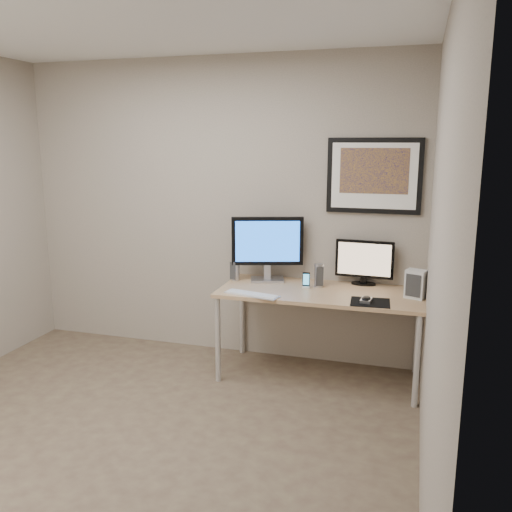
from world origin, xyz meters
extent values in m
plane|color=#4F3C31|center=(0.00, 0.00, 0.00)|extent=(3.60, 3.60, 0.00)
plane|color=white|center=(0.00, 0.00, 2.60)|extent=(3.60, 3.60, 0.00)
plane|color=gray|center=(0.00, 1.70, 1.30)|extent=(3.60, 0.00, 3.60)
plane|color=gray|center=(1.80, 0.00, 1.30)|extent=(0.00, 3.40, 3.40)
cube|color=#9E764C|center=(1.00, 1.35, 0.71)|extent=(1.60, 0.70, 0.03)
cylinder|color=silver|center=(0.24, 1.04, 0.35)|extent=(0.04, 0.04, 0.70)
cylinder|color=silver|center=(0.24, 1.66, 0.35)|extent=(0.04, 0.04, 0.70)
cylinder|color=silver|center=(1.76, 1.04, 0.35)|extent=(0.04, 0.04, 0.70)
cylinder|color=silver|center=(1.76, 1.66, 0.35)|extent=(0.04, 0.04, 0.70)
cube|color=black|center=(1.35, 1.68, 1.62)|extent=(0.75, 0.03, 0.60)
cube|color=white|center=(1.35, 1.67, 1.62)|extent=(0.67, 0.00, 0.52)
cube|color=gold|center=(1.35, 1.66, 1.66)|extent=(0.54, 0.00, 0.36)
cube|color=#AEAEB3|center=(0.51, 1.53, 0.74)|extent=(0.32, 0.27, 0.02)
cube|color=#AEAEB3|center=(0.51, 1.53, 0.81)|extent=(0.06, 0.06, 0.12)
cube|color=black|center=(0.51, 1.53, 1.07)|extent=(0.58, 0.22, 0.41)
cube|color=blue|center=(0.51, 1.51, 1.07)|extent=(0.51, 0.16, 0.34)
cube|color=black|center=(1.31, 1.64, 0.74)|extent=(0.21, 0.12, 0.02)
cube|color=black|center=(1.31, 1.64, 0.77)|extent=(0.05, 0.04, 0.05)
cube|color=black|center=(1.31, 1.64, 0.95)|extent=(0.47, 0.05, 0.31)
cube|color=tan|center=(1.31, 1.62, 0.95)|extent=(0.43, 0.02, 0.26)
cylinder|color=#AEAEB3|center=(0.25, 1.47, 0.82)|extent=(0.09, 0.09, 0.18)
cylinder|color=#AEAEB3|center=(0.96, 1.47, 0.83)|extent=(0.10, 0.10, 0.19)
cube|color=black|center=(0.87, 1.40, 0.79)|extent=(0.07, 0.07, 0.13)
cube|color=silver|center=(0.51, 1.07, 0.74)|extent=(0.46, 0.21, 0.02)
cube|color=black|center=(1.41, 1.14, 0.73)|extent=(0.30, 0.27, 0.00)
ellipsoid|color=black|center=(1.38, 1.14, 0.75)|extent=(0.08, 0.12, 0.04)
cube|color=silver|center=(1.72, 1.35, 0.84)|extent=(0.17, 0.14, 0.22)
camera|label=1|loc=(1.69, -2.77, 1.90)|focal=38.00mm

